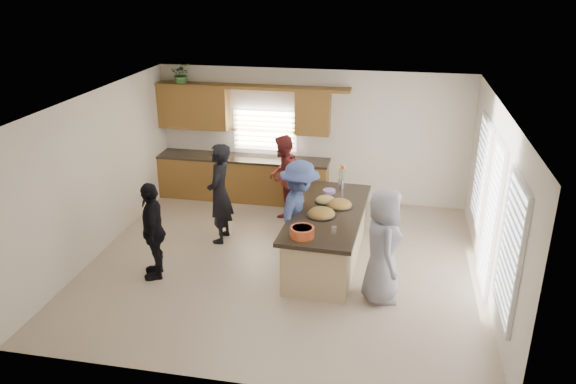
% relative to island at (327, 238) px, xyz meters
% --- Properties ---
extents(floor, '(6.50, 6.50, 0.00)m').
position_rel_island_xyz_m(floor, '(-0.71, -0.21, -0.45)').
color(floor, tan).
rests_on(floor, ground).
extents(room_shell, '(6.52, 6.02, 2.81)m').
position_rel_island_xyz_m(room_shell, '(-0.71, -0.21, 1.45)').
color(room_shell, silver).
rests_on(room_shell, ground).
extents(back_cabinetry, '(4.08, 0.66, 2.46)m').
position_rel_island_xyz_m(back_cabinetry, '(-2.18, 2.52, 0.46)').
color(back_cabinetry, brown).
rests_on(back_cabinetry, ground).
extents(right_wall_glazing, '(0.06, 4.00, 2.25)m').
position_rel_island_xyz_m(right_wall_glazing, '(2.51, -0.35, 0.89)').
color(right_wall_glazing, white).
rests_on(right_wall_glazing, ground).
extents(island, '(1.27, 2.75, 0.95)m').
position_rel_island_xyz_m(island, '(0.00, 0.00, 0.00)').
color(island, tan).
rests_on(island, ground).
extents(platter_front, '(0.50, 0.50, 0.20)m').
position_rel_island_xyz_m(platter_front, '(-0.08, -0.20, 0.53)').
color(platter_front, black).
rests_on(platter_front, island).
extents(platter_mid, '(0.46, 0.46, 0.19)m').
position_rel_island_xyz_m(platter_mid, '(0.17, 0.23, 0.53)').
color(platter_mid, black).
rests_on(platter_mid, island).
extents(platter_back, '(0.38, 0.38, 0.15)m').
position_rel_island_xyz_m(platter_back, '(-0.09, 0.38, 0.52)').
color(platter_back, black).
rests_on(platter_back, island).
extents(salad_bowl, '(0.36, 0.36, 0.15)m').
position_rel_island_xyz_m(salad_bowl, '(-0.26, -1.02, 0.58)').
color(salad_bowl, '#D95327').
rests_on(salad_bowl, island).
extents(clear_cup, '(0.08, 0.08, 0.10)m').
position_rel_island_xyz_m(clear_cup, '(0.20, -0.80, 0.55)').
color(clear_cup, white).
rests_on(clear_cup, island).
extents(plate_stack, '(0.23, 0.23, 0.05)m').
position_rel_island_xyz_m(plate_stack, '(-0.08, 0.82, 0.52)').
color(plate_stack, '#9C7DB7').
rests_on(plate_stack, island).
extents(flower_vase, '(0.14, 0.14, 0.43)m').
position_rel_island_xyz_m(flower_vase, '(0.11, 1.08, 0.74)').
color(flower_vase, silver).
rests_on(flower_vase, island).
extents(potted_plant, '(0.52, 0.48, 0.48)m').
position_rel_island_xyz_m(potted_plant, '(-3.43, 2.61, 2.19)').
color(potted_plant, '#39732E').
rests_on(potted_plant, back_cabinetry).
extents(woman_left_back, '(0.46, 0.68, 1.84)m').
position_rel_island_xyz_m(woman_left_back, '(-2.01, 0.47, 0.47)').
color(woman_left_back, black).
rests_on(woman_left_back, ground).
extents(woman_left_mid, '(0.69, 0.86, 1.66)m').
position_rel_island_xyz_m(woman_left_mid, '(-1.13, 1.81, 0.38)').
color(woman_left_mid, maroon).
rests_on(woman_left_mid, ground).
extents(woman_left_front, '(0.69, 1.03, 1.62)m').
position_rel_island_xyz_m(woman_left_front, '(-2.67, -0.97, 0.36)').
color(woman_left_front, black).
rests_on(woman_left_front, ground).
extents(woman_right_back, '(0.82, 1.25, 1.81)m').
position_rel_island_xyz_m(woman_right_back, '(-0.46, -0.07, 0.45)').
color(woman_right_back, '#38477A').
rests_on(woman_right_back, ground).
extents(woman_right_front, '(0.73, 0.97, 1.78)m').
position_rel_island_xyz_m(woman_right_front, '(0.94, -0.97, 0.44)').
color(woman_right_front, gray).
rests_on(woman_right_front, ground).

